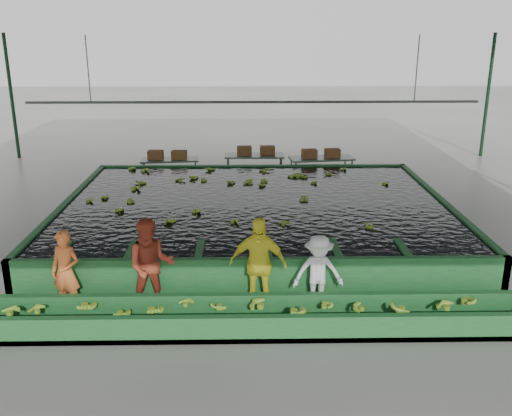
{
  "coord_description": "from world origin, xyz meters",
  "views": [
    {
      "loc": [
        -0.25,
        -12.76,
        5.25
      ],
      "look_at": [
        0.0,
        0.5,
        1.0
      ],
      "focal_mm": 40.0,
      "sensor_mm": 36.0,
      "label": 1
    }
  ],
  "objects_px": {
    "sorting_trough": "(260,317)",
    "box_stack_right": "(321,157)",
    "worker_a": "(66,272)",
    "worker_c": "(258,264)",
    "worker_b": "(151,266)",
    "packing_table_left": "(170,171)",
    "packing_table_mid": "(255,168)",
    "packing_table_right": "(321,171)",
    "box_stack_mid": "(256,154)",
    "box_stack_left": "(168,159)",
    "flotation_tank": "(255,216)",
    "worker_d": "(318,273)"
  },
  "relations": [
    {
      "from": "sorting_trough",
      "to": "box_stack_right",
      "type": "xyz_separation_m",
      "value": [
        2.31,
        9.79,
        0.73
      ]
    },
    {
      "from": "worker_a",
      "to": "worker_c",
      "type": "xyz_separation_m",
      "value": [
        3.64,
        0.0,
        0.12
      ]
    },
    {
      "from": "worker_b",
      "to": "packing_table_left",
      "type": "xyz_separation_m",
      "value": [
        -0.81,
        9.23,
        -0.48
      ]
    },
    {
      "from": "packing_table_mid",
      "to": "packing_table_right",
      "type": "xyz_separation_m",
      "value": [
        2.27,
        -0.62,
        0.02
      ]
    },
    {
      "from": "sorting_trough",
      "to": "box_stack_mid",
      "type": "bearing_deg",
      "value": 89.38
    },
    {
      "from": "sorting_trough",
      "to": "worker_a",
      "type": "relative_size",
      "value": 6.15
    },
    {
      "from": "packing_table_right",
      "to": "box_stack_left",
      "type": "xyz_separation_m",
      "value": [
        -5.27,
        0.26,
        0.4
      ]
    },
    {
      "from": "box_stack_mid",
      "to": "packing_table_left",
      "type": "bearing_deg",
      "value": -171.5
    },
    {
      "from": "box_stack_mid",
      "to": "box_stack_right",
      "type": "height_order",
      "value": "box_stack_right"
    },
    {
      "from": "packing_table_mid",
      "to": "box_stack_right",
      "type": "xyz_separation_m",
      "value": [
        2.25,
        -0.62,
        0.51
      ]
    },
    {
      "from": "worker_c",
      "to": "packing_table_right",
      "type": "xyz_separation_m",
      "value": [
        2.36,
        8.98,
        -0.45
      ]
    },
    {
      "from": "worker_c",
      "to": "packing_table_mid",
      "type": "bearing_deg",
      "value": 97.9
    },
    {
      "from": "worker_b",
      "to": "box_stack_right",
      "type": "relative_size",
      "value": 1.42
    },
    {
      "from": "worker_a",
      "to": "box_stack_right",
      "type": "distance_m",
      "value": 10.8
    },
    {
      "from": "flotation_tank",
      "to": "box_stack_right",
      "type": "relative_size",
      "value": 7.7
    },
    {
      "from": "worker_c",
      "to": "packing_table_right",
      "type": "distance_m",
      "value": 9.3
    },
    {
      "from": "packing_table_right",
      "to": "packing_table_left",
      "type": "bearing_deg",
      "value": 177.26
    },
    {
      "from": "flotation_tank",
      "to": "box_stack_left",
      "type": "distance_m",
      "value": 5.77
    },
    {
      "from": "sorting_trough",
      "to": "packing_table_mid",
      "type": "distance_m",
      "value": 10.41
    },
    {
      "from": "sorting_trough",
      "to": "worker_c",
      "type": "xyz_separation_m",
      "value": [
        -0.02,
        0.8,
        0.69
      ]
    },
    {
      "from": "sorting_trough",
      "to": "box_stack_right",
      "type": "relative_size",
      "value": 7.7
    },
    {
      "from": "sorting_trough",
      "to": "packing_table_mid",
      "type": "relative_size",
      "value": 4.83
    },
    {
      "from": "flotation_tank",
      "to": "worker_a",
      "type": "distance_m",
      "value": 5.66
    },
    {
      "from": "worker_d",
      "to": "sorting_trough",
      "type": "bearing_deg",
      "value": -148.2
    },
    {
      "from": "worker_d",
      "to": "packing_table_left",
      "type": "xyz_separation_m",
      "value": [
        -3.99,
        9.23,
        -0.31
      ]
    },
    {
      "from": "worker_c",
      "to": "packing_table_left",
      "type": "height_order",
      "value": "worker_c"
    },
    {
      "from": "worker_b",
      "to": "box_stack_mid",
      "type": "xyz_separation_m",
      "value": [
        2.17,
        9.68,
        0.02
      ]
    },
    {
      "from": "sorting_trough",
      "to": "box_stack_left",
      "type": "bearing_deg",
      "value": 106.28
    },
    {
      "from": "flotation_tank",
      "to": "worker_c",
      "type": "xyz_separation_m",
      "value": [
        -0.02,
        -4.3,
        0.49
      ]
    },
    {
      "from": "packing_table_mid",
      "to": "packing_table_right",
      "type": "height_order",
      "value": "packing_table_right"
    },
    {
      "from": "flotation_tank",
      "to": "box_stack_mid",
      "type": "height_order",
      "value": "box_stack_mid"
    },
    {
      "from": "packing_table_mid",
      "to": "packing_table_right",
      "type": "relative_size",
      "value": 0.96
    },
    {
      "from": "worker_d",
      "to": "box_stack_right",
      "type": "relative_size",
      "value": 1.16
    },
    {
      "from": "packing_table_left",
      "to": "box_stack_mid",
      "type": "height_order",
      "value": "box_stack_mid"
    },
    {
      "from": "flotation_tank",
      "to": "worker_a",
      "type": "xyz_separation_m",
      "value": [
        -3.66,
        -4.3,
        0.36
      ]
    },
    {
      "from": "worker_b",
      "to": "worker_d",
      "type": "height_order",
      "value": "worker_b"
    },
    {
      "from": "worker_c",
      "to": "packing_table_right",
      "type": "bearing_deg",
      "value": 83.71
    },
    {
      "from": "worker_a",
      "to": "box_stack_left",
      "type": "xyz_separation_m",
      "value": [
        0.73,
        9.24,
        0.08
      ]
    },
    {
      "from": "packing_table_mid",
      "to": "box_stack_right",
      "type": "height_order",
      "value": "box_stack_right"
    },
    {
      "from": "box_stack_left",
      "to": "worker_d",
      "type": "bearing_deg",
      "value": -66.28
    },
    {
      "from": "packing_table_left",
      "to": "box_stack_right",
      "type": "height_order",
      "value": "box_stack_right"
    },
    {
      "from": "sorting_trough",
      "to": "worker_c",
      "type": "relative_size",
      "value": 5.34
    },
    {
      "from": "box_stack_mid",
      "to": "box_stack_right",
      "type": "bearing_deg",
      "value": -17.44
    },
    {
      "from": "worker_d",
      "to": "box_stack_right",
      "type": "bearing_deg",
      "value": 78.98
    },
    {
      "from": "flotation_tank",
      "to": "sorting_trough",
      "type": "distance_m",
      "value": 5.1
    },
    {
      "from": "worker_a",
      "to": "box_stack_mid",
      "type": "height_order",
      "value": "worker_a"
    },
    {
      "from": "sorting_trough",
      "to": "worker_d",
      "type": "distance_m",
      "value": 1.47
    },
    {
      "from": "packing_table_left",
      "to": "packing_table_right",
      "type": "distance_m",
      "value": 5.21
    },
    {
      "from": "sorting_trough",
      "to": "worker_a",
      "type": "xyz_separation_m",
      "value": [
        -3.66,
        0.8,
        0.56
      ]
    },
    {
      "from": "worker_c",
      "to": "box_stack_right",
      "type": "height_order",
      "value": "worker_c"
    }
  ]
}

